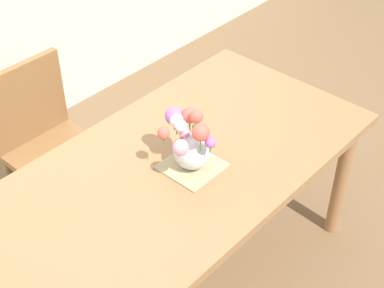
% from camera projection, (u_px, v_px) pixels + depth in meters
% --- Properties ---
extents(ground_plane, '(12.00, 12.00, 0.00)m').
position_uv_depth(ground_plane, '(179.00, 279.00, 2.86)').
color(ground_plane, brown).
extents(dining_table, '(1.74, 0.91, 0.74)m').
position_uv_depth(dining_table, '(177.00, 179.00, 2.45)').
color(dining_table, '#9E7047').
rests_on(dining_table, ground_plane).
extents(chair_far, '(0.42, 0.42, 0.90)m').
position_uv_depth(chair_far, '(46.00, 138.00, 2.89)').
color(chair_far, olive).
rests_on(chair_far, ground_plane).
extents(placemat, '(0.22, 0.22, 0.01)m').
position_uv_depth(placemat, '(192.00, 166.00, 2.38)').
color(placemat, tan).
rests_on(placemat, dining_table).
extents(flower_vase, '(0.22, 0.26, 0.26)m').
position_uv_depth(flower_vase, '(189.00, 142.00, 2.30)').
color(flower_vase, silver).
rests_on(flower_vase, placemat).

